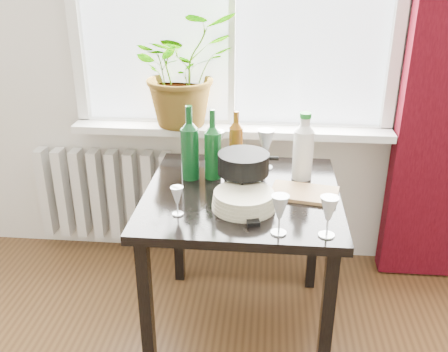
# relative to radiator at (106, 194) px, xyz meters

# --- Properties ---
(windowsill) EXTENTS (1.72, 0.20, 0.04)m
(windowsill) POSITION_rel_radiator_xyz_m (0.75, -0.03, 0.44)
(windowsill) COLOR white
(windowsill) RESTS_ON ground
(radiator) EXTENTS (0.80, 0.10, 0.55)m
(radiator) POSITION_rel_radiator_xyz_m (0.00, 0.00, 0.00)
(radiator) COLOR silver
(radiator) RESTS_ON ground
(table) EXTENTS (0.85, 0.85, 0.74)m
(table) POSITION_rel_radiator_xyz_m (0.85, -0.63, 0.27)
(table) COLOR black
(table) RESTS_ON ground
(potted_plant) EXTENTS (0.70, 0.67, 0.60)m
(potted_plant) POSITION_rel_radiator_xyz_m (0.50, -0.02, 0.76)
(potted_plant) COLOR #1B661F
(potted_plant) RESTS_ON windowsill
(wine_bottle_left) EXTENTS (0.09, 0.09, 0.35)m
(wine_bottle_left) POSITION_rel_radiator_xyz_m (0.60, -0.50, 0.54)
(wine_bottle_left) COLOR #0B3C17
(wine_bottle_left) RESTS_ON table
(wine_bottle_right) EXTENTS (0.08, 0.08, 0.33)m
(wine_bottle_right) POSITION_rel_radiator_xyz_m (0.70, -0.49, 0.53)
(wine_bottle_right) COLOR #0D4819
(wine_bottle_right) RESTS_ON table
(bottle_amber) EXTENTS (0.07, 0.07, 0.28)m
(bottle_amber) POSITION_rel_radiator_xyz_m (0.80, -0.32, 0.50)
(bottle_amber) COLOR brown
(bottle_amber) RESTS_ON table
(cleaning_bottle) EXTENTS (0.11, 0.11, 0.32)m
(cleaning_bottle) POSITION_rel_radiator_xyz_m (1.12, -0.46, 0.52)
(cleaning_bottle) COLOR white
(cleaning_bottle) RESTS_ON table
(wineglass_front_right) EXTENTS (0.08, 0.08, 0.16)m
(wineglass_front_right) POSITION_rel_radiator_xyz_m (1.01, -0.98, 0.44)
(wineglass_front_right) COLOR silver
(wineglass_front_right) RESTS_ON table
(wineglass_far_right) EXTENTS (0.09, 0.09, 0.16)m
(wineglass_far_right) POSITION_rel_radiator_xyz_m (1.18, -0.98, 0.44)
(wineglass_far_right) COLOR silver
(wineglass_far_right) RESTS_ON table
(wineglass_back_center) EXTENTS (0.11, 0.11, 0.20)m
(wineglass_back_center) POSITION_rel_radiator_xyz_m (0.94, -0.35, 0.46)
(wineglass_back_center) COLOR #B0B6BE
(wineglass_back_center) RESTS_ON table
(wineglass_back_left) EXTENTS (0.10, 0.10, 0.19)m
(wineglass_back_left) POSITION_rel_radiator_xyz_m (0.71, -0.36, 0.45)
(wineglass_back_left) COLOR silver
(wineglass_back_left) RESTS_ON table
(wineglass_front_left) EXTENTS (0.05, 0.05, 0.12)m
(wineglass_front_left) POSITION_rel_radiator_xyz_m (0.61, -0.86, 0.42)
(wineglass_front_left) COLOR silver
(wineglass_front_left) RESTS_ON table
(plate_stack) EXTENTS (0.35, 0.35, 0.07)m
(plate_stack) POSITION_rel_radiator_xyz_m (0.87, -0.78, 0.40)
(plate_stack) COLOR beige
(plate_stack) RESTS_ON table
(fondue_pot) EXTENTS (0.28, 0.25, 0.17)m
(fondue_pot) POSITION_rel_radiator_xyz_m (0.85, -0.61, 0.45)
(fondue_pot) COLOR black
(fondue_pot) RESTS_ON table
(tv_remote) EXTENTS (0.08, 0.17, 0.02)m
(tv_remote) POSITION_rel_radiator_xyz_m (0.90, -0.86, 0.37)
(tv_remote) COLOR black
(tv_remote) RESTS_ON table
(cutting_board) EXTENTS (0.32, 0.23, 0.02)m
(cutting_board) POSITION_rel_radiator_xyz_m (1.12, -0.63, 0.37)
(cutting_board) COLOR #A87F4C
(cutting_board) RESTS_ON table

